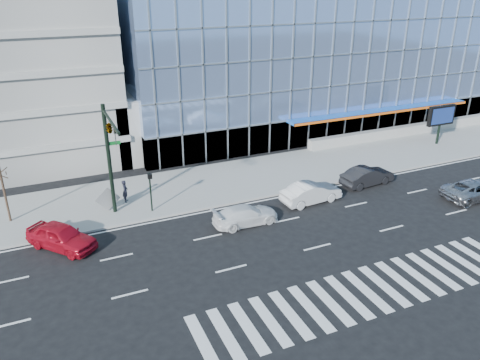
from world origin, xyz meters
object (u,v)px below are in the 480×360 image
(white_sedan, at_px, (311,193))
(tilted_panel, at_px, (108,199))
(silver_suv, at_px, (475,190))
(ped_signal_post, at_px, (150,186))
(dark_sedan, at_px, (367,176))
(marquee_sign, at_px, (441,116))
(white_suv, at_px, (246,215))
(traffic_signal, at_px, (110,139))
(street_tree_near, at_px, (0,173))
(red_sedan, at_px, (61,236))
(pedestrian, at_px, (125,191))

(white_sedan, height_order, tilted_panel, tilted_panel)
(silver_suv, xyz_separation_m, tilted_panel, (-26.45, 9.14, 0.32))
(ped_signal_post, distance_m, dark_sedan, 17.76)
(white_sedan, bearing_deg, marquee_sign, -76.05)
(marquee_sign, xyz_separation_m, dark_sedan, (-12.93, -5.26, -2.29))
(white_suv, distance_m, tilted_panel, 10.19)
(traffic_signal, height_order, street_tree_near, traffic_signal)
(traffic_signal, bearing_deg, red_sedan, -152.56)
(marquee_sign, relative_size, pedestrian, 2.30)
(traffic_signal, height_order, ped_signal_post, traffic_signal)
(traffic_signal, bearing_deg, tilted_panel, 102.24)
(marquee_sign, distance_m, dark_sedan, 14.14)
(red_sedan, bearing_deg, white_suv, -49.56)
(silver_suv, bearing_deg, white_suv, 81.54)
(traffic_signal, height_order, silver_suv, traffic_signal)
(traffic_signal, distance_m, white_sedan, 15.31)
(dark_sedan, distance_m, pedestrian, 19.56)
(white_sedan, distance_m, dark_sedan, 6.07)
(white_suv, xyz_separation_m, pedestrian, (-7.01, 6.66, 0.34))
(ped_signal_post, xyz_separation_m, dark_sedan, (17.57, -2.21, -1.37))
(dark_sedan, bearing_deg, marquee_sign, -72.89)
(street_tree_near, bearing_deg, white_suv, -24.33)
(street_tree_near, distance_m, white_sedan, 22.03)
(traffic_signal, height_order, marquee_sign, traffic_signal)
(marquee_sign, xyz_separation_m, pedestrian, (-31.94, -0.65, -2.05))
(ped_signal_post, height_order, marquee_sign, marquee_sign)
(ped_signal_post, relative_size, dark_sedan, 0.64)
(red_sedan, bearing_deg, traffic_signal, -13.36)
(traffic_signal, distance_m, white_suv, 10.50)
(marquee_sign, height_order, dark_sedan, marquee_sign)
(dark_sedan, bearing_deg, street_tree_near, 75.01)
(red_sedan, bearing_deg, tilted_panel, 6.39)
(white_suv, xyz_separation_m, tilted_panel, (-8.45, 5.67, 0.39))
(ped_signal_post, relative_size, red_sedan, 0.63)
(ped_signal_post, xyz_separation_m, street_tree_near, (-9.50, 2.56, 1.64))
(traffic_signal, height_order, red_sedan, traffic_signal)
(marquee_sign, relative_size, red_sedan, 0.84)
(white_suv, bearing_deg, tilted_panel, 55.62)
(tilted_panel, bearing_deg, ped_signal_post, -28.43)
(traffic_signal, height_order, pedestrian, traffic_signal)
(traffic_signal, xyz_separation_m, street_tree_near, (-7.00, 2.93, -2.39))
(street_tree_near, distance_m, red_sedan, 6.55)
(street_tree_near, distance_m, silver_suv, 34.77)
(street_tree_near, xyz_separation_m, dark_sedan, (27.07, -4.76, -3.01))
(marquee_sign, bearing_deg, traffic_signal, -174.08)
(marquee_sign, bearing_deg, white_sedan, -161.88)
(red_sedan, bearing_deg, dark_sedan, -40.31)
(white_sedan, xyz_separation_m, dark_sedan, (6.00, 0.94, -0.02))
(traffic_signal, relative_size, silver_suv, 1.49)
(dark_sedan, bearing_deg, white_sedan, 93.87)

